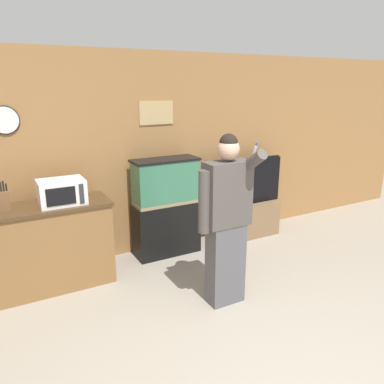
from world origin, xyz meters
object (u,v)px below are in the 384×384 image
object	(u,v)px
counter_island	(53,246)
aquarium_on_stand	(166,207)
microwave	(62,192)
knife_block	(4,200)
tv_on_stand	(244,213)
person_standing	(226,219)

from	to	relation	value
counter_island	aquarium_on_stand	xyz separation A→B (m)	(1.46, 0.17, 0.16)
microwave	knife_block	world-z (taller)	knife_block
aquarium_on_stand	tv_on_stand	bearing A→B (deg)	-0.67
tv_on_stand	person_standing	bearing A→B (deg)	-132.79
aquarium_on_stand	person_standing	size ratio (longest dim) A/B	0.74
knife_block	aquarium_on_stand	bearing A→B (deg)	5.55
microwave	tv_on_stand	bearing A→B (deg)	4.37
counter_island	tv_on_stand	distance (m)	2.73
aquarium_on_stand	tv_on_stand	size ratio (longest dim) A/B	1.04
counter_island	tv_on_stand	xyz separation A→B (m)	(2.73, 0.16, -0.13)
person_standing	counter_island	bearing A→B (deg)	141.48
aquarium_on_stand	tv_on_stand	world-z (taller)	aquarium_on_stand
microwave	aquarium_on_stand	bearing A→B (deg)	9.16
tv_on_stand	person_standing	world-z (taller)	person_standing
microwave	tv_on_stand	world-z (taller)	microwave
tv_on_stand	aquarium_on_stand	bearing A→B (deg)	179.33
counter_island	knife_block	world-z (taller)	knife_block
microwave	knife_block	xyz separation A→B (m)	(-0.56, 0.03, -0.02)
microwave	tv_on_stand	size ratio (longest dim) A/B	0.38
counter_island	knife_block	distance (m)	0.72
tv_on_stand	counter_island	bearing A→B (deg)	-176.72
knife_block	person_standing	size ratio (longest dim) A/B	0.17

